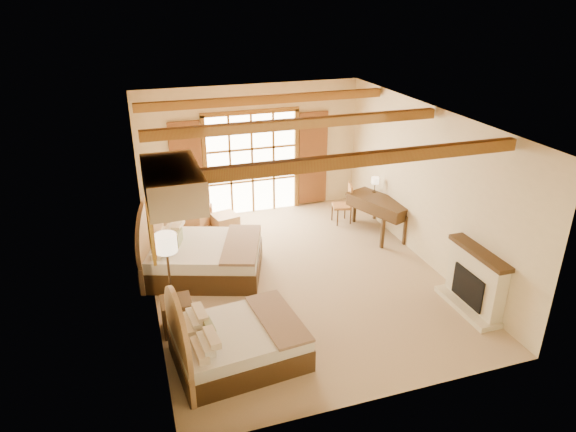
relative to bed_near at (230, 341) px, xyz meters
name	(u,v)px	position (x,y,z in m)	size (l,w,h in m)	color
floor	(297,276)	(1.79, 2.09, -0.38)	(7.00, 7.00, 0.00)	tan
wall_back	(251,150)	(1.79, 5.59, 1.22)	(5.50, 5.50, 0.00)	beige
wall_left	(146,221)	(-0.96, 2.09, 1.22)	(7.00, 7.00, 0.00)	beige
wall_right	(426,186)	(4.54, 2.09, 1.22)	(7.00, 7.00, 0.00)	beige
ceiling	(298,117)	(1.79, 2.09, 2.82)	(7.00, 7.00, 0.00)	#B26935
ceiling_beams	(298,124)	(1.79, 2.09, 2.70)	(5.39, 4.60, 0.18)	olive
french_doors	(252,164)	(1.79, 5.53, 0.87)	(3.95, 0.08, 2.60)	white
fireplace	(474,283)	(4.39, 0.09, 0.13)	(0.46, 1.40, 1.16)	beige
painting	(151,231)	(-0.91, 1.34, 1.37)	(0.06, 0.95, 0.75)	gold
canopy_valance	(172,183)	(-0.61, 0.09, 2.57)	(0.70, 1.40, 0.45)	beige
bed_near	(230,341)	(0.00, 0.00, 0.00)	(2.04, 1.61, 1.25)	#3E2A16
bed_far	(196,255)	(-0.08, 2.76, 0.06)	(2.69, 2.27, 1.44)	#3E2A16
nightstand	(177,315)	(-0.66, 1.05, -0.09)	(0.49, 0.49, 0.59)	#3E2A16
floor_lamp	(166,249)	(-0.71, 1.25, 1.06)	(0.36, 0.36, 1.69)	#372819
armchair	(193,219)	(0.16, 4.80, -0.06)	(0.68, 0.70, 0.64)	#B9804D
ottoman	(225,222)	(0.87, 4.62, -0.18)	(0.55, 0.55, 0.40)	tan
desk	(379,215)	(4.24, 3.40, 0.07)	(1.20, 1.70, 0.84)	#3E2A16
desk_chair	(342,211)	(3.68, 4.20, -0.08)	(0.53, 0.52, 0.97)	#AC7143
desk_lamp	(375,181)	(4.32, 3.85, 0.73)	(0.18, 0.18, 0.36)	#372819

